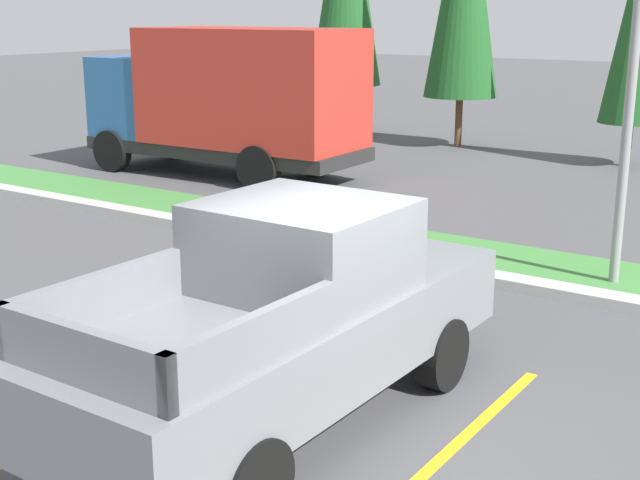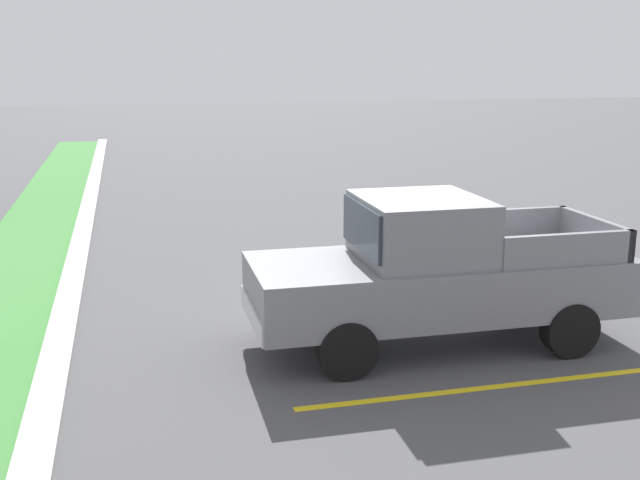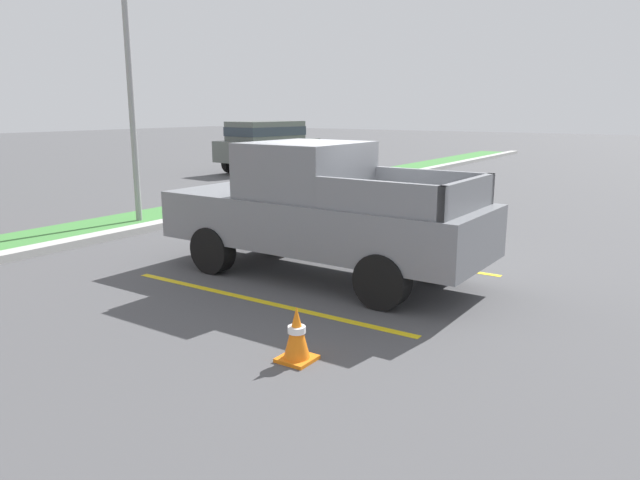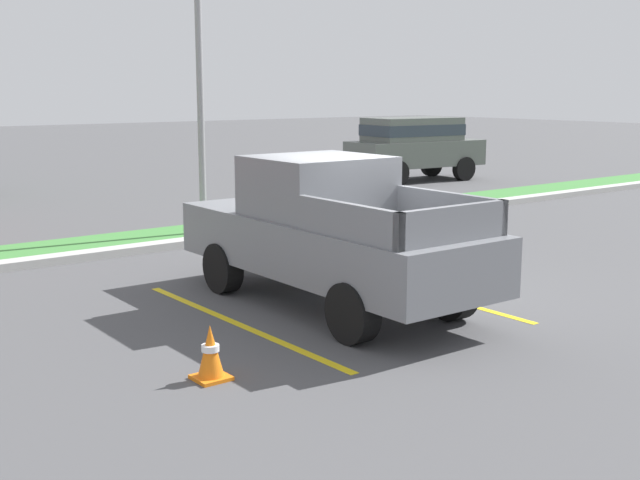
% 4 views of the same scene
% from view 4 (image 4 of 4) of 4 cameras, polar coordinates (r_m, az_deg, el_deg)
% --- Properties ---
extents(ground_plane, '(120.00, 120.00, 0.00)m').
position_cam_4_polar(ground_plane, '(12.06, 2.76, -3.96)').
color(ground_plane, '#4C4C4F').
extents(parking_line_near, '(0.12, 4.80, 0.01)m').
position_cam_4_polar(parking_line_near, '(10.70, -5.85, -5.89)').
color(parking_line_near, yellow).
rests_on(parking_line_near, ground).
extents(parking_line_far, '(0.12, 4.80, 0.01)m').
position_cam_4_polar(parking_line_far, '(12.54, 6.30, -3.42)').
color(parking_line_far, yellow).
rests_on(parking_line_far, ground).
extents(curb_strip, '(56.00, 0.40, 0.15)m').
position_cam_4_polar(curb_strip, '(16.09, -8.83, -0.10)').
color(curb_strip, '#B2B2AD').
rests_on(curb_strip, ground).
extents(grass_median, '(56.00, 1.80, 0.06)m').
position_cam_4_polar(grass_median, '(17.05, -10.61, 0.29)').
color(grass_median, '#42843D').
rests_on(grass_median, ground).
extents(pickup_truck_main, '(2.03, 5.25, 2.10)m').
position_cam_4_polar(pickup_truck_main, '(11.37, 0.58, 0.52)').
color(pickup_truck_main, black).
rests_on(pickup_truck_main, ground).
extents(suv_distant, '(4.76, 2.32, 2.10)m').
position_cam_4_polar(suv_distant, '(27.22, 6.66, 6.76)').
color(suv_distant, black).
rests_on(suv_distant, ground).
extents(street_light, '(0.24, 1.49, 7.29)m').
position_cam_4_polar(street_light, '(16.86, -8.32, 14.49)').
color(street_light, gray).
rests_on(street_light, ground).
extents(traffic_cone, '(0.36, 0.36, 0.60)m').
position_cam_4_polar(traffic_cone, '(8.67, -7.73, -7.91)').
color(traffic_cone, orange).
rests_on(traffic_cone, ground).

